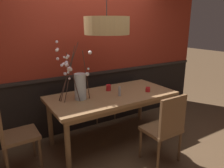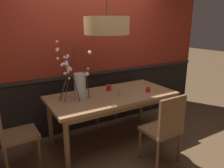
# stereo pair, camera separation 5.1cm
# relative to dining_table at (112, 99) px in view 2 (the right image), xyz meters

# --- Properties ---
(ground_plane) EXTENTS (24.00, 24.00, 0.00)m
(ground_plane) POSITION_rel_dining_table_xyz_m (0.00, 0.00, -0.69)
(ground_plane) COLOR brown
(back_wall) EXTENTS (4.79, 0.14, 3.00)m
(back_wall) POSITION_rel_dining_table_xyz_m (0.00, 0.68, 0.80)
(back_wall) COLOR black
(back_wall) RESTS_ON ground
(dining_table) EXTENTS (1.92, 0.92, 0.77)m
(dining_table) POSITION_rel_dining_table_xyz_m (0.00, 0.00, 0.00)
(dining_table) COLOR #997047
(dining_table) RESTS_ON ground
(chair_far_side_right) EXTENTS (0.45, 0.40, 0.97)m
(chair_far_side_right) POSITION_rel_dining_table_xyz_m (0.26, 0.88, -0.15)
(chair_far_side_right) COLOR brown
(chair_far_side_right) RESTS_ON ground
(chair_far_side_left) EXTENTS (0.44, 0.42, 0.96)m
(chair_far_side_left) POSITION_rel_dining_table_xyz_m (-0.33, 0.89, -0.16)
(chair_far_side_left) COLOR brown
(chair_far_side_left) RESTS_ON ground
(chair_head_west_end) EXTENTS (0.44, 0.41, 0.92)m
(chair_head_west_end) POSITION_rel_dining_table_xyz_m (-1.42, 0.01, -0.17)
(chair_head_west_end) COLOR brown
(chair_head_west_end) RESTS_ON ground
(chair_near_side_right) EXTENTS (0.46, 0.41, 0.96)m
(chair_near_side_right) POSITION_rel_dining_table_xyz_m (0.29, -0.85, -0.16)
(chair_near_side_right) COLOR brown
(chair_near_side_right) RESTS_ON ground
(vase_with_blossoms) EXTENTS (0.42, 0.54, 0.81)m
(vase_with_blossoms) POSITION_rel_dining_table_xyz_m (-0.51, 0.07, 0.30)
(vase_with_blossoms) COLOR silver
(vase_with_blossoms) RESTS_ON dining_table
(candle_holder_nearer_center) EXTENTS (0.08, 0.08, 0.10)m
(candle_holder_nearer_center) POSITION_rel_dining_table_xyz_m (0.05, 0.19, 0.13)
(candle_holder_nearer_center) COLOR red
(candle_holder_nearer_center) RESTS_ON dining_table
(candle_holder_nearer_edge) EXTENTS (0.08, 0.08, 0.07)m
(candle_holder_nearer_edge) POSITION_rel_dining_table_xyz_m (0.54, -0.19, 0.12)
(candle_holder_nearer_edge) COLOR red
(candle_holder_nearer_edge) RESTS_ON dining_table
(condiment_bottle) EXTENTS (0.04, 0.04, 0.15)m
(condiment_bottle) POSITION_rel_dining_table_xyz_m (0.06, -0.12, 0.15)
(condiment_bottle) COLOR #ADADB2
(condiment_bottle) RESTS_ON dining_table
(pendant_lamp) EXTENTS (0.61, 0.61, 1.33)m
(pendant_lamp) POSITION_rel_dining_table_xyz_m (-0.11, -0.05, 1.09)
(pendant_lamp) COLOR tan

